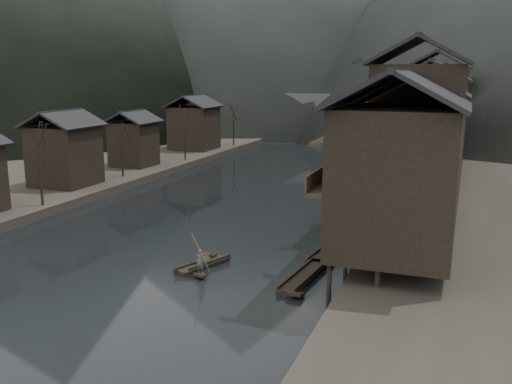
% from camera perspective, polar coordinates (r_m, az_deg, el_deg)
% --- Properties ---
extents(water, '(300.00, 300.00, 0.00)m').
position_cam_1_polar(water, '(48.17, -6.51, -4.22)').
color(water, black).
rests_on(water, ground).
extents(left_bank, '(40.00, 200.00, 1.20)m').
position_cam_1_polar(left_bank, '(99.51, -14.20, 4.25)').
color(left_bank, '#2D2823').
rests_on(left_bank, ground).
extents(stilt_houses, '(9.00, 67.60, 16.31)m').
position_cam_1_polar(stilt_houses, '(60.66, 16.85, 7.35)').
color(stilt_houses, black).
rests_on(stilt_houses, ground).
extents(left_houses, '(8.10, 53.20, 8.73)m').
position_cam_1_polar(left_houses, '(74.48, -13.79, 5.70)').
color(left_houses, black).
rests_on(left_houses, left_bank).
extents(bare_trees, '(3.72, 62.15, 7.44)m').
position_cam_1_polar(bare_trees, '(68.36, -13.71, 5.57)').
color(bare_trees, black).
rests_on(bare_trees, left_bank).
extents(moored_sampans, '(2.44, 49.30, 0.47)m').
position_cam_1_polar(moored_sampans, '(58.09, 10.67, -1.34)').
color(moored_sampans, black).
rests_on(moored_sampans, water).
extents(midriver_boats, '(6.15, 20.79, 0.45)m').
position_cam_1_polar(midriver_boats, '(87.15, 8.09, 3.17)').
color(midriver_boats, black).
rests_on(midriver_boats, water).
extents(stone_bridge, '(40.00, 6.00, 9.00)m').
position_cam_1_polar(stone_bridge, '(115.43, 9.87, 7.71)').
color(stone_bridge, '#4C4C4F').
rests_on(stone_bridge, ground).
extents(hero_sampan, '(2.45, 4.79, 0.43)m').
position_cam_1_polar(hero_sampan, '(40.10, -5.32, -7.26)').
color(hero_sampan, black).
rests_on(hero_sampan, water).
extents(cargo_heap, '(1.06, 1.38, 0.63)m').
position_cam_1_polar(cargo_heap, '(40.13, -5.31, -6.42)').
color(cargo_heap, black).
rests_on(cargo_heap, hero_sampan).
extents(boatman, '(0.66, 0.48, 1.68)m').
position_cam_1_polar(boatman, '(38.18, -5.59, -6.57)').
color(boatman, '#525254').
rests_on(boatman, hero_sampan).
extents(bamboo_pole, '(0.68, 1.96, 3.79)m').
position_cam_1_polar(bamboo_pole, '(37.31, -5.39, -2.63)').
color(bamboo_pole, '#8C7A51').
rests_on(bamboo_pole, boatman).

